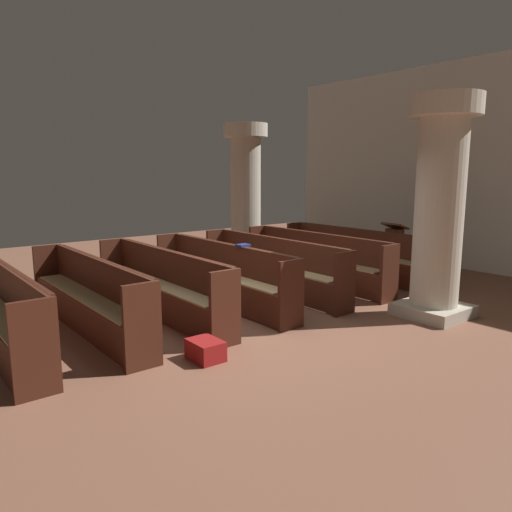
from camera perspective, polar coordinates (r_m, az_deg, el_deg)
The scene contains 13 objects.
ground_plane at distance 7.13m, azimuth -0.62°, elevation -7.57°, with size 19.20×19.20×0.00m, color brown.
back_wall at distance 11.58m, azimuth 24.17°, elevation 9.62°, with size 10.00×0.16×4.50m, color silver.
pew_row_0 at distance 10.12m, azimuth 11.30°, elevation 0.49°, with size 3.49×0.46×0.97m.
pew_row_1 at distance 9.32m, azimuth 6.96°, elevation -0.19°, with size 3.49×0.46×0.97m.
pew_row_2 at distance 8.59m, azimuth 1.84°, elevation -1.00°, with size 3.49×0.47×0.97m.
pew_row_3 at distance 7.93m, azimuth -4.17°, elevation -1.94°, with size 3.49×0.46×0.97m.
pew_row_4 at distance 7.39m, azimuth -11.18°, elevation -3.00°, with size 3.49×0.46×0.97m.
pew_row_5 at distance 6.97m, azimuth -19.19°, elevation -4.15°, with size 3.49×0.47×0.97m.
pillar_aisle_side at distance 7.52m, azimuth 20.78°, elevation 5.69°, with size 1.01×1.01×3.20m.
pillar_far_side at distance 11.27m, azimuth -1.22°, elevation 7.55°, with size 1.01×1.01×3.20m.
lectern at distance 10.66m, azimuth 15.88°, elevation 0.44°, with size 0.48×0.45×1.08m.
hymn_book at distance 7.67m, azimuth -1.53°, elevation 1.27°, with size 0.17×0.20×0.03m, color navy.
kneeler_box_red at distance 5.71m, azimuth -5.96°, elevation -10.94°, with size 0.42×0.32×0.23m, color maroon.
Camera 1 is at (5.35, -4.18, 2.15)m, focal length 34.00 mm.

